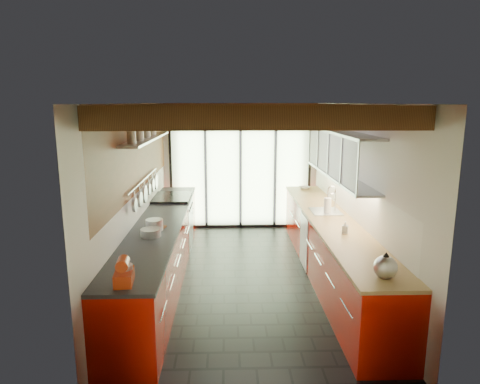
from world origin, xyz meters
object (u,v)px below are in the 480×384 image
at_px(stand_mixer, 124,273).
at_px(bowl, 304,188).
at_px(kettle, 385,266).
at_px(paper_towel, 328,206).
at_px(soap_bottle, 345,228).

xyz_separation_m(stand_mixer, bowl, (2.54, 4.49, -0.08)).
bearing_deg(stand_mixer, kettle, 1.23).
distance_m(kettle, bowl, 4.44).
xyz_separation_m(kettle, bowl, (0.00, 4.44, -0.10)).
bearing_deg(paper_towel, stand_mixer, -135.26).
height_order(kettle, paper_towel, paper_towel).
distance_m(stand_mixer, paper_towel, 3.58).
bearing_deg(paper_towel, kettle, -90.00).
bearing_deg(kettle, paper_towel, 90.00).
bearing_deg(soap_bottle, bowl, 90.00).
distance_m(kettle, paper_towel, 2.46).
distance_m(paper_towel, bowl, 1.98).
xyz_separation_m(paper_towel, soap_bottle, (0.00, -1.01, -0.04)).
bearing_deg(kettle, stand_mixer, -178.77).
relative_size(kettle, paper_towel, 0.99).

